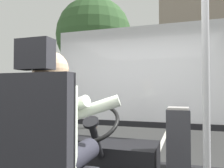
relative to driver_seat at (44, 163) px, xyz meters
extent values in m
cube|color=#333333|center=(0.14, 9.21, -1.22)|extent=(18.00, 44.00, 0.05)
cube|color=silver|center=(0.14, 9.21, -1.19)|extent=(0.12, 39.60, 0.00)
cube|color=#28282D|center=(0.00, -0.10, 0.22)|extent=(0.48, 0.10, 0.66)
cube|color=#28282D|center=(0.00, -0.10, 0.66)|extent=(0.22, 0.10, 0.18)
cylinder|color=#282833|center=(0.09, 0.24, -0.02)|extent=(0.17, 0.50, 0.17)
cylinder|color=#282833|center=(-0.09, 0.24, -0.02)|extent=(0.17, 0.50, 0.17)
cylinder|color=silver|center=(0.00, 0.06, 0.19)|extent=(0.36, 0.36, 0.59)
cube|color=#B2842D|center=(0.00, 0.24, 0.26)|extent=(0.06, 0.01, 0.37)
sphere|color=tan|center=(0.00, 0.06, 0.59)|extent=(0.23, 0.23, 0.23)
cylinder|color=silver|center=(0.10, 0.33, 0.29)|extent=(0.59, 0.23, 0.27)
cylinder|color=silver|center=(-0.10, 0.33, 0.29)|extent=(0.59, 0.23, 0.27)
cube|color=black|center=(0.00, 1.26, -0.35)|extent=(1.10, 0.56, 0.40)
cylinder|color=black|center=(0.00, 0.85, -0.04)|extent=(0.07, 0.32, 0.42)
torus|color=black|center=(0.00, 0.72, 0.15)|extent=(0.54, 0.47, 0.33)
cylinder|color=black|center=(0.00, 0.72, 0.15)|extent=(0.15, 0.14, 0.11)
cylinder|color=#B7B7BC|center=(0.96, 0.26, 0.49)|extent=(0.04, 0.04, 2.08)
cube|color=#333338|center=(0.77, 1.08, -0.14)|extent=(0.22, 0.24, 0.82)
cube|color=#9E9993|center=(0.77, 1.08, 0.28)|extent=(0.20, 0.22, 0.02)
cube|color=silver|center=(0.14, 2.03, 0.70)|extent=(2.50, 0.01, 1.40)
cube|color=black|center=(0.14, 2.03, -0.04)|extent=(2.50, 0.08, 0.08)
cylinder|color=#4C3828|center=(-2.96, 7.87, 0.30)|extent=(0.27, 0.27, 3.00)
sphere|color=#34582D|center=(-2.96, 7.87, 2.87)|extent=(3.28, 3.28, 3.28)
camera|label=1|loc=(0.83, -1.21, 0.45)|focal=35.92mm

